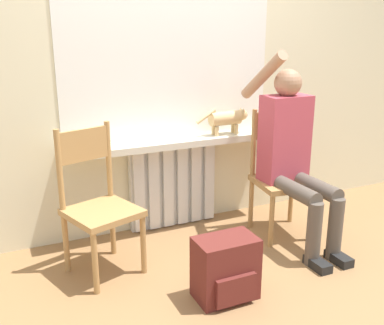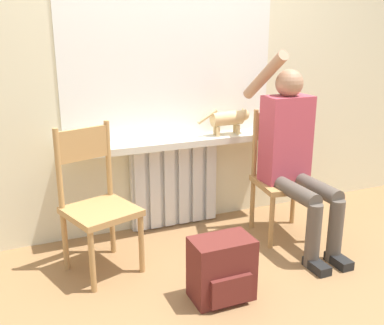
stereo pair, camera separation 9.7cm
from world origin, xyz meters
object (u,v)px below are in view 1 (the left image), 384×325
(person, at_px, (293,150))
(backpack, at_px, (226,269))
(chair_left, at_px, (98,202))
(cat, at_px, (228,118))
(chair_right, at_px, (281,174))

(person, height_order, backpack, person)
(chair_left, distance_m, backpack, 0.90)
(cat, distance_m, backpack, 1.31)
(backpack, bearing_deg, cat, 61.25)
(chair_right, xyz_separation_m, person, (-0.01, -0.13, 0.21))
(chair_left, height_order, chair_right, same)
(chair_right, bearing_deg, cat, 133.86)
(cat, relative_size, backpack, 1.17)
(chair_left, xyz_separation_m, person, (1.38, -0.13, 0.21))
(chair_right, xyz_separation_m, cat, (-0.27, 0.36, 0.38))
(cat, height_order, backpack, cat)
(chair_right, height_order, person, person)
(chair_right, bearing_deg, person, -84.76)
(chair_right, bearing_deg, backpack, -134.82)
(chair_left, distance_m, chair_right, 1.39)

